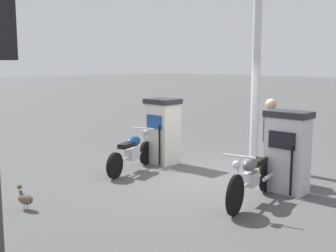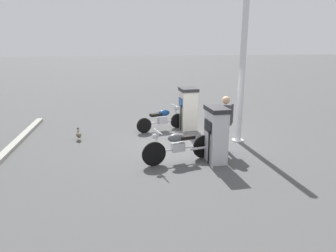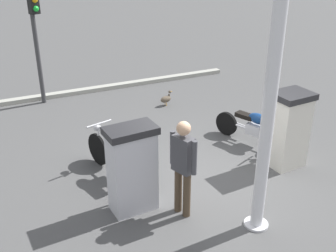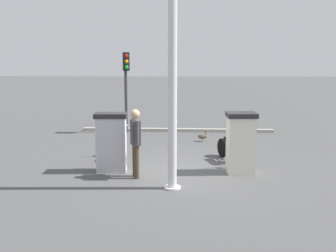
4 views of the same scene
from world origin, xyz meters
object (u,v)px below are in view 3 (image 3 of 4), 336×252
at_px(motorcycle_near_pump, 254,127).
at_px(canopy_support_pole, 270,101).
at_px(fuel_pump_near, 288,129).
at_px(roadside_traffic_light, 35,24).
at_px(wandering_duck, 166,99).
at_px(motorcycle_far_pump, 117,156).
at_px(fuel_pump_far, 132,169).
at_px(attendant_person, 183,163).

bearing_deg(motorcycle_near_pump, canopy_support_pole, 143.95).
relative_size(fuel_pump_near, roadside_traffic_light, 0.49).
relative_size(wandering_duck, canopy_support_pole, 0.09).
distance_m(motorcycle_near_pump, roadside_traffic_light, 6.22).
xyz_separation_m(fuel_pump_near, wandering_duck, (4.00, 0.75, -0.61)).
bearing_deg(wandering_duck, motorcycle_far_pump, 139.74).
bearing_deg(motorcycle_near_pump, roadside_traffic_light, 38.32).
bearing_deg(motorcycle_far_pump, canopy_support_pole, -147.35).
height_order(fuel_pump_far, canopy_support_pole, canopy_support_pole).
height_order(attendant_person, roadside_traffic_light, roadside_traffic_light).
distance_m(wandering_duck, canopy_support_pole, 5.78).
bearing_deg(canopy_support_pole, fuel_pump_far, 50.45).
distance_m(motorcycle_near_pump, canopy_support_pole, 3.40).
bearing_deg(fuel_pump_far, motorcycle_near_pump, -73.09).
bearing_deg(motorcycle_far_pump, fuel_pump_near, -107.55).
distance_m(motorcycle_near_pump, motorcycle_far_pump, 3.23).
bearing_deg(fuel_pump_far, attendant_person, -126.10).
xyz_separation_m(fuel_pump_near, fuel_pump_far, (-0.00, 3.36, -0.01)).
height_order(fuel_pump_near, attendant_person, attendant_person).
distance_m(fuel_pump_far, motorcycle_near_pump, 3.50).
relative_size(fuel_pump_far, canopy_support_pole, 0.34).
relative_size(fuel_pump_near, wandering_duck, 3.84).
xyz_separation_m(fuel_pump_far, attendant_person, (-0.50, -0.69, 0.20)).
distance_m(fuel_pump_far, roadside_traffic_light, 5.87).
xyz_separation_m(motorcycle_near_pump, wandering_duck, (2.98, 0.72, -0.24)).
bearing_deg(attendant_person, motorcycle_near_pump, -60.14).
xyz_separation_m(fuel_pump_far, roadside_traffic_light, (5.69, 0.36, 1.42)).
distance_m(motorcycle_near_pump, attendant_person, 3.10).
relative_size(motorcycle_far_pump, attendant_person, 1.25).
height_order(motorcycle_far_pump, roadside_traffic_light, roadside_traffic_light).
distance_m(wandering_duck, roadside_traffic_light, 3.97).
relative_size(fuel_pump_near, fuel_pump_far, 1.02).
bearing_deg(canopy_support_pole, motorcycle_near_pump, -36.05).
xyz_separation_m(motorcycle_near_pump, attendant_person, (-1.52, 2.64, 0.56)).
relative_size(motorcycle_near_pump, motorcycle_far_pump, 0.88).
distance_m(fuel_pump_near, fuel_pump_far, 3.36).
bearing_deg(fuel_pump_near, attendant_person, 100.68).
relative_size(fuel_pump_near, attendant_person, 0.92).
relative_size(fuel_pump_near, motorcycle_far_pump, 0.74).
bearing_deg(fuel_pump_near, motorcycle_far_pump, 72.45).
bearing_deg(fuel_pump_far, canopy_support_pole, -129.55).
height_order(fuel_pump_far, roadside_traffic_light, roadside_traffic_light).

